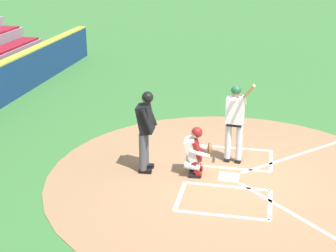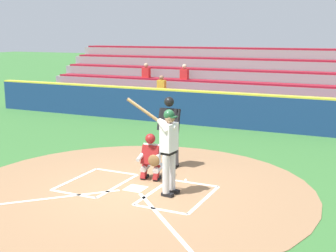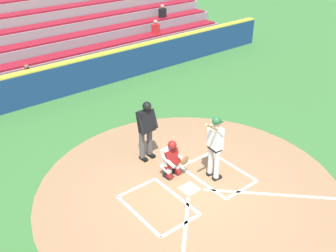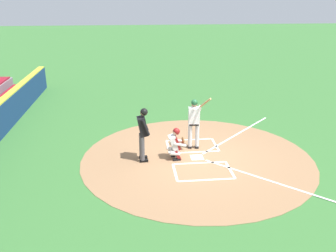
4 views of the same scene
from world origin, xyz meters
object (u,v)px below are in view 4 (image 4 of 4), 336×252
Objects in this scene: plate_umpire at (143,131)px; baseball at (167,149)px; catcher at (176,143)px; batter at (194,120)px.

plate_umpire is 1.62m from baseball.
catcher is 0.61× the size of plate_umpire.
catcher is 1.22m from plate_umpire.
plate_umpire is at bearing -88.44° from catcher.
baseball is at bearing -89.72° from batter.
batter is 2.07m from plate_umpire.
batter is at bearing 136.36° from catcher.
plate_umpire is (0.84, -1.89, -0.02)m from batter.
batter is 1.23m from catcher.
catcher is 15.27× the size of baseball.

